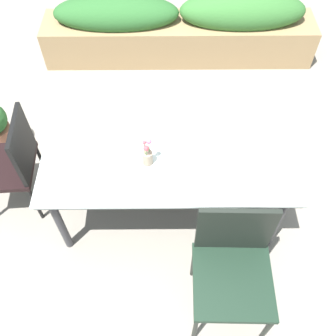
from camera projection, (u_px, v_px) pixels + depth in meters
The scene contains 6 objects.
ground_plane at pixel (162, 189), 3.32m from camera, with size 12.00×12.00×0.00m, color gray.
dining_table at pixel (168, 148), 2.75m from camera, with size 1.74×1.06×0.72m.
chair_end_left at pixel (11, 161), 2.87m from camera, with size 0.48×0.48×0.89m.
chair_near_right at pixel (233, 264), 2.35m from camera, with size 0.50×0.50×0.94m.
flower_vase at pixel (147, 155), 2.52m from camera, with size 0.07×0.08×0.24m.
planter_box at pixel (180, 28), 4.13m from camera, with size 2.92×0.51×0.75m.
Camera 1 is at (0.04, -1.82, 2.78)m, focal length 40.95 mm.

